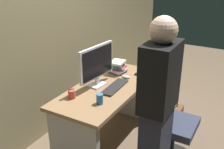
# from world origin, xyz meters

# --- Properties ---
(ground_plane) EXTENTS (9.00, 9.00, 0.00)m
(ground_plane) POSITION_xyz_m (0.00, 0.00, 0.00)
(ground_plane) COLOR brown
(wall_back) EXTENTS (6.40, 0.10, 3.00)m
(wall_back) POSITION_xyz_m (0.00, 0.81, 1.50)
(wall_back) COLOR #8C7F5B
(wall_back) RESTS_ON ground
(desk) EXTENTS (1.44, 0.65, 0.73)m
(desk) POSITION_xyz_m (0.00, 0.00, 0.51)
(desk) COLOR #93704C
(desk) RESTS_ON ground
(office_chair) EXTENTS (0.52, 0.52, 0.94)m
(office_chair) POSITION_xyz_m (0.04, -0.70, 0.43)
(office_chair) COLOR black
(office_chair) RESTS_ON ground
(person_at_desk) EXTENTS (0.40, 0.24, 1.64)m
(person_at_desk) POSITION_xyz_m (-0.37, -0.71, 0.84)
(person_at_desk) COLOR #262838
(person_at_desk) RESTS_ON ground
(monitor) EXTENTS (0.54, 0.16, 0.46)m
(monitor) POSITION_xyz_m (-0.04, 0.11, 0.99)
(monitor) COLOR silver
(monitor) RESTS_ON desk
(keyboard) EXTENTS (0.43, 0.15, 0.02)m
(keyboard) POSITION_xyz_m (-0.00, -0.09, 0.74)
(keyboard) COLOR #262626
(keyboard) RESTS_ON desk
(mouse) EXTENTS (0.06, 0.10, 0.03)m
(mouse) POSITION_xyz_m (0.30, -0.07, 0.75)
(mouse) COLOR white
(mouse) RESTS_ON desk
(cup_near_keyboard) EXTENTS (0.07, 0.07, 0.10)m
(cup_near_keyboard) POSITION_xyz_m (-0.38, -0.13, 0.79)
(cup_near_keyboard) COLOR #3372B2
(cup_near_keyboard) RESTS_ON desk
(cup_by_monitor) EXTENTS (0.07, 0.07, 0.09)m
(cup_by_monitor) POSITION_xyz_m (-0.42, 0.18, 0.78)
(cup_by_monitor) COLOR #D84C3F
(cup_by_monitor) RESTS_ON desk
(book_stack) EXTENTS (0.23, 0.19, 0.15)m
(book_stack) POSITION_xyz_m (0.39, 0.08, 0.81)
(book_stack) COLOR #594C72
(book_stack) RESTS_ON desk
(cell_phone) EXTENTS (0.09, 0.15, 0.01)m
(cell_phone) POSITION_xyz_m (0.46, -0.18, 0.74)
(cell_phone) COLOR black
(cell_phone) RESTS_ON desk
(handbag) EXTENTS (0.34, 0.14, 0.38)m
(handbag) POSITION_xyz_m (0.69, -0.59, 0.14)
(handbag) COLOR brown
(handbag) RESTS_ON ground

